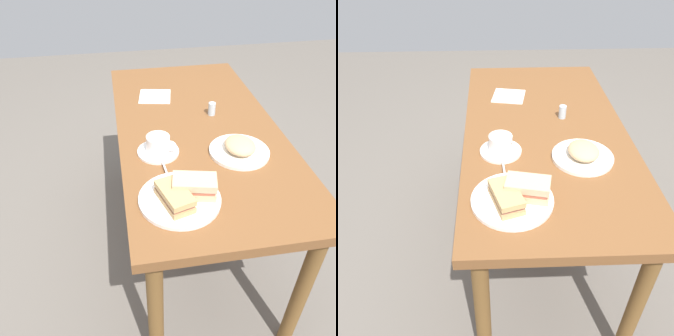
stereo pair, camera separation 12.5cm
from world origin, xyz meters
TOP-DOWN VIEW (x-y plane):
  - ground_plane at (0.00, 0.00)m, footprint 6.00×6.00m
  - dining_table at (0.00, 0.00)m, footprint 1.34×0.68m
  - sandwich_plate at (-0.44, 0.16)m, footprint 0.27×0.27m
  - sandwich_front at (-0.46, 0.18)m, footprint 0.16×0.12m
  - sandwich_back at (-0.43, 0.11)m, footprint 0.11×0.16m
  - coffee_saucer at (-0.16, 0.19)m, footprint 0.16×0.16m
  - coffee_cup at (-0.16, 0.19)m, footprint 0.09×0.11m
  - spoon at (-0.24, 0.19)m, footprint 0.10×0.02m
  - side_plate at (-0.22, -0.11)m, footprint 0.23×0.23m
  - side_food_pile at (-0.22, -0.11)m, footprint 0.14×0.11m
  - napkin at (0.31, 0.14)m, footprint 0.17×0.17m
  - salt_shaker at (0.09, -0.09)m, footprint 0.03×0.03m

SIDE VIEW (x-z plane):
  - ground_plane at x=0.00m, z-range 0.00..0.00m
  - dining_table at x=0.00m, z-range 0.27..0.99m
  - napkin at x=0.31m, z-range 0.72..0.73m
  - coffee_saucer at x=-0.16m, z-range 0.72..0.73m
  - sandwich_plate at x=-0.44m, z-range 0.72..0.74m
  - side_plate at x=-0.22m, z-range 0.72..0.74m
  - spoon at x=-0.24m, z-range 0.73..0.74m
  - salt_shaker at x=0.09m, z-range 0.72..0.78m
  - side_food_pile at x=-0.22m, z-range 0.74..0.78m
  - sandwich_front at x=-0.46m, z-range 0.74..0.79m
  - coffee_cup at x=-0.16m, z-range 0.73..0.80m
  - sandwich_back at x=-0.43m, z-range 0.74..0.80m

